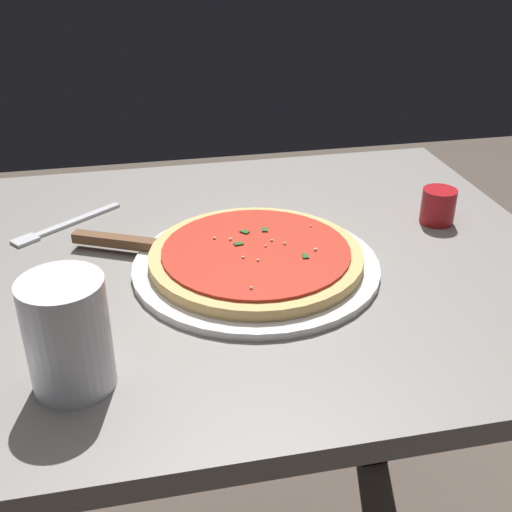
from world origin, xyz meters
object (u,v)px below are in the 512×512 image
pizza_server (144,246)px  cup_small_sauce (438,206)px  serving_plate (256,266)px  fork (62,226)px  pizza (256,256)px  cup_tall_drink (68,335)px

pizza_server → cup_small_sauce: bearing=2.1°
serving_plate → fork: (-0.26, 0.18, -0.00)m
serving_plate → pizza: (0.00, 0.00, 0.01)m
pizza_server → serving_plate: bearing=-25.8°
cup_tall_drink → pizza_server: bearing=72.3°
cup_tall_drink → pizza: bearing=40.1°
serving_plate → cup_small_sauce: 0.31m
serving_plate → pizza: bearing=39.2°
serving_plate → cup_tall_drink: 0.30m
serving_plate → cup_tall_drink: size_ratio=2.72×
pizza → pizza_server: pizza is taller
fork → cup_tall_drink: bearing=-84.9°
serving_plate → fork: size_ratio=2.08×
pizza → cup_small_sauce: bearing=15.9°
pizza_server → fork: 0.16m
pizza → pizza_server: size_ratio=1.31×
serving_plate → cup_small_sauce: bearing=15.9°
serving_plate → pizza_server: pizza_server is taller
serving_plate → pizza_server: bearing=154.2°
serving_plate → cup_small_sauce: (0.30, 0.09, 0.02)m
pizza → fork: 0.32m
pizza_server → cup_small_sauce: cup_small_sauce is taller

